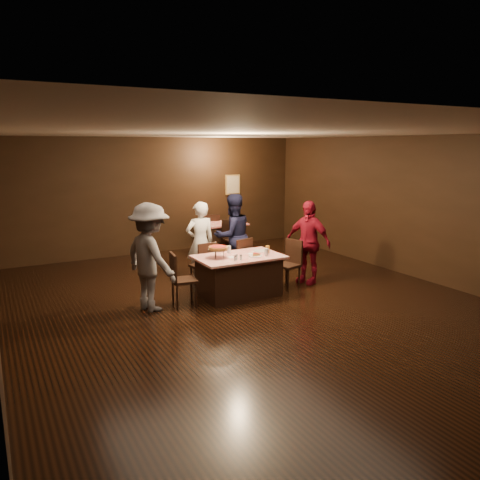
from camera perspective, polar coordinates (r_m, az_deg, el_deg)
name	(u,v)px	position (r m, az deg, el deg)	size (l,w,h in m)	color
room	(255,185)	(7.87, 1.84, 6.70)	(10.00, 10.04, 3.02)	black
main_table	(239,276)	(8.81, -0.15, -4.38)	(1.60, 1.00, 0.77)	#A4110A
back_table	(220,237)	(12.44, -2.41, 0.31)	(1.30, 0.90, 0.77)	red
chair_far_left	(203,265)	(9.26, -4.55, -3.05)	(0.42, 0.42, 0.95)	black
chair_far_right	(238,260)	(9.61, -0.19, -2.48)	(0.42, 0.42, 0.95)	black
chair_end_left	(184,279)	(8.33, -6.83, -4.75)	(0.42, 0.42, 0.95)	black
chair_end_right	(287,264)	(9.34, 5.80, -2.94)	(0.42, 0.42, 0.95)	black
chair_back_near	(233,239)	(11.81, -0.91, 0.16)	(0.42, 0.42, 0.95)	black
chair_back_far	(211,231)	(12.95, -3.59, 1.15)	(0.42, 0.42, 0.95)	black
diner_white_jacket	(200,242)	(9.61, -4.88, -0.29)	(0.61, 0.40, 1.68)	white
diner_navy_hoodie	(233,236)	(9.99, -0.89, 0.53)	(0.87, 0.68, 1.79)	black
diner_grey_knit	(150,257)	(8.07, -10.90, -2.08)	(1.20, 0.69, 1.86)	slate
diner_red_shirt	(308,242)	(9.63, 8.27, -0.26)	(1.00, 0.42, 1.71)	maroon
pizza_stand	(218,248)	(8.53, -2.67, -0.99)	(0.38, 0.38, 0.22)	black
plate_with_slice	(255,255)	(8.67, 1.87, -1.84)	(0.25, 0.25, 0.06)	white
plate_empty	(260,251)	(9.10, 2.44, -1.32)	(0.25, 0.25, 0.01)	white
glass_front_right	(266,252)	(8.70, 3.24, -1.50)	(0.08, 0.08, 0.14)	silver
glass_amber	(268,249)	(8.95, 3.38, -1.14)	(0.08, 0.08, 0.14)	#BF7F26
glass_back	(229,249)	(8.93, -1.35, -1.15)	(0.08, 0.08, 0.14)	silver
condiments	(238,258)	(8.37, -0.31, -2.15)	(0.17, 0.10, 0.09)	silver
napkin_center	(253,254)	(8.85, 1.56, -1.71)	(0.16, 0.16, 0.01)	white
napkin_left	(233,257)	(8.60, -0.87, -2.11)	(0.16, 0.16, 0.01)	white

